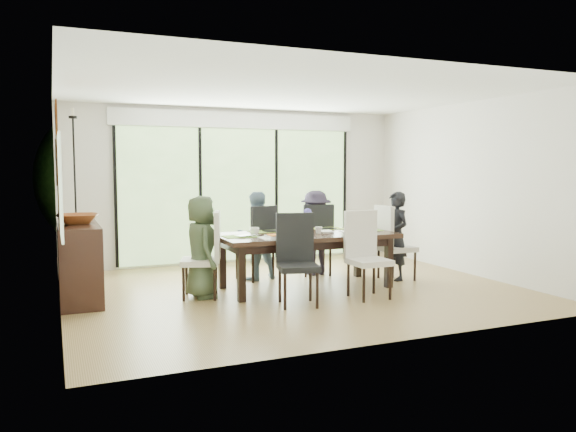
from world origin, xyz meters
name	(u,v)px	position (x,y,z in m)	size (l,w,h in m)	color
floor	(295,290)	(0.00, 0.00, -0.01)	(6.00, 5.00, 0.01)	brown
ceiling	(295,91)	(0.00, 0.00, 2.71)	(6.00, 5.00, 0.01)	white
wall_back	(238,186)	(0.00, 2.51, 1.35)	(6.00, 0.02, 2.70)	silver
wall_front	(401,203)	(0.00, -2.51, 1.35)	(6.00, 0.02, 2.70)	white
wall_left	(56,196)	(-3.01, 0.00, 1.35)	(0.02, 5.00, 2.70)	beige
wall_right	(471,189)	(3.01, 0.00, 1.35)	(0.02, 5.00, 2.70)	white
glass_doors	(239,195)	(0.00, 2.47, 1.20)	(4.20, 0.02, 2.30)	#598C3F
blinds_header	(239,120)	(0.00, 2.46, 2.50)	(4.40, 0.06, 0.28)	white
mullion_a	(116,197)	(-2.10, 2.46, 1.20)	(0.05, 0.04, 2.30)	black
mullion_b	(200,195)	(-0.70, 2.46, 1.20)	(0.05, 0.04, 2.30)	black
mullion_c	(276,194)	(0.70, 2.46, 1.20)	(0.05, 0.04, 2.30)	black
mullion_d	(344,193)	(2.10, 2.46, 1.20)	(0.05, 0.04, 2.30)	black
side_window	(60,187)	(-2.97, -1.20, 1.50)	(0.02, 0.90, 1.00)	#8CAD7F
deck	(225,257)	(0.00, 3.40, -0.05)	(6.00, 1.80, 0.10)	#533323
rail_top	(214,222)	(0.00, 4.20, 0.55)	(6.00, 0.08, 0.06)	brown
foliage_left	(116,179)	(-1.80, 5.20, 1.44)	(3.20, 3.20, 3.20)	#14380F
foliage_mid	(211,162)	(0.40, 5.80, 1.80)	(4.00, 4.00, 4.00)	#14380F
foliage_right	(296,185)	(2.20, 5.00, 1.26)	(2.80, 2.80, 2.80)	#14380F
foliage_far	(163,170)	(-0.60, 6.50, 1.62)	(3.60, 3.60, 3.60)	#14380F
table_top	(306,235)	(0.18, 0.05, 0.74)	(2.46, 1.13, 0.06)	black
table_apron	(306,242)	(0.18, 0.05, 0.65)	(2.25, 0.92, 0.10)	black
table_leg_fl	(241,274)	(-0.90, -0.38, 0.35)	(0.09, 0.09, 0.71)	black
table_leg_fr	(389,263)	(1.26, -0.38, 0.35)	(0.09, 0.09, 0.71)	black
table_leg_bl	(222,263)	(-0.90, 0.48, 0.35)	(0.09, 0.09, 0.71)	black
table_leg_br	(358,254)	(1.26, 0.48, 0.35)	(0.09, 0.09, 0.71)	black
chair_left_end	(200,254)	(-1.32, 0.05, 0.56)	(0.47, 0.47, 1.13)	silver
chair_right_end	(397,242)	(1.68, 0.05, 0.56)	(0.47, 0.47, 1.13)	beige
chair_far_left	(255,242)	(-0.27, 0.90, 0.56)	(0.47, 0.47, 1.13)	black
chair_far_right	(315,239)	(0.73, 0.90, 0.56)	(0.47, 0.47, 1.13)	black
chair_near_left	(298,260)	(-0.32, -0.82, 0.56)	(0.47, 0.47, 1.13)	black
chair_near_right	(369,255)	(0.68, -0.82, 0.56)	(0.47, 0.47, 1.13)	silver
person_left_end	(201,247)	(-1.30, 0.05, 0.66)	(0.62, 0.39, 1.32)	#3D4C33
person_right_end	(396,236)	(1.66, 0.05, 0.66)	(0.62, 0.39, 1.32)	black
person_far_left	(255,236)	(-0.27, 0.88, 0.66)	(0.62, 0.39, 1.32)	#728DA5
person_far_right	(316,233)	(0.73, 0.88, 0.66)	(0.62, 0.39, 1.32)	#272031
placemat_left	(241,236)	(-0.77, 0.05, 0.77)	(0.45, 0.33, 0.01)	#80B440
placemat_right	(365,230)	(1.13, 0.05, 0.77)	(0.45, 0.33, 0.01)	#75A139
placemat_far_l	(265,231)	(-0.27, 0.45, 0.77)	(0.45, 0.33, 0.01)	olive
placemat_far_r	(328,228)	(0.73, 0.45, 0.77)	(0.45, 0.33, 0.01)	#9DC144
placemat_paper	(277,237)	(-0.37, -0.25, 0.77)	(0.45, 0.33, 0.01)	white
tablet_far_l	(273,231)	(-0.17, 0.40, 0.78)	(0.27, 0.18, 0.01)	black
tablet_far_r	(327,228)	(0.68, 0.40, 0.78)	(0.25, 0.17, 0.01)	black
papers	(352,231)	(0.88, 0.00, 0.77)	(0.31, 0.23, 0.00)	white
platter_base	(277,236)	(-0.37, -0.25, 0.79)	(0.27, 0.27, 0.02)	white
platter_snacks	(277,235)	(-0.37, -0.25, 0.81)	(0.20, 0.20, 0.01)	#CA6317
vase	(308,228)	(0.23, 0.10, 0.83)	(0.08, 0.08, 0.12)	silver
hyacinth_stems	(308,220)	(0.23, 0.10, 0.95)	(0.04, 0.04, 0.16)	#337226
hyacinth_blooms	(308,212)	(0.23, 0.10, 1.06)	(0.11, 0.11, 0.11)	#5047B3
laptop	(250,236)	(-0.67, -0.05, 0.78)	(0.34, 0.22, 0.03)	silver
cup_a	(255,231)	(-0.52, 0.20, 0.82)	(0.13, 0.13, 0.10)	white
cup_b	(319,230)	(0.33, -0.05, 0.82)	(0.10, 0.10, 0.09)	white
cup_c	(353,227)	(0.98, 0.15, 0.82)	(0.13, 0.13, 0.10)	white
book	(320,231)	(0.43, 0.10, 0.78)	(0.17, 0.23, 0.02)	white
sideboard	(79,260)	(-2.76, 0.66, 0.49)	(0.49, 1.73, 0.97)	black
bowl	(78,219)	(-2.76, 0.56, 1.03)	(0.51, 0.51, 0.13)	brown
candlestick_base	(76,219)	(-2.76, 1.01, 0.99)	(0.11, 0.11, 0.04)	black
candlestick_shaft	(74,168)	(-2.76, 1.01, 1.67)	(0.03, 0.03, 1.35)	black
candlestick_pan	(73,117)	(-2.76, 1.01, 2.34)	(0.11, 0.11, 0.03)	black
candle	(73,112)	(-2.76, 1.01, 2.40)	(0.04, 0.04, 0.11)	silver
tapestry	(58,166)	(-2.97, 0.40, 1.70)	(0.02, 1.00, 1.50)	#8C4014
art_frame	(57,163)	(-2.97, 1.70, 1.75)	(0.03, 0.55, 0.65)	black
art_canvas	(58,163)	(-2.95, 1.70, 1.75)	(0.01, 0.45, 0.55)	#174C48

